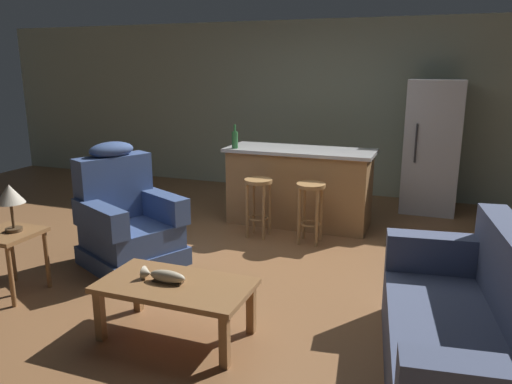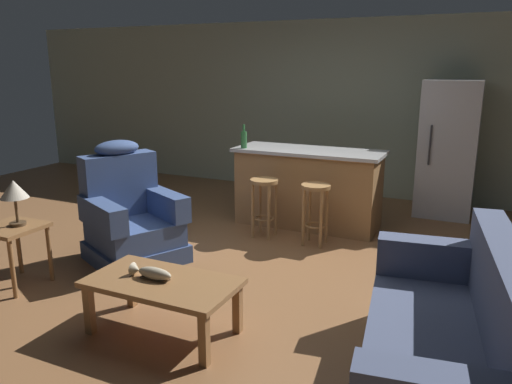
# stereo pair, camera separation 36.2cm
# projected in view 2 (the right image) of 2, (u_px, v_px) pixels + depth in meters

# --- Properties ---
(ground_plane) EXTENTS (12.00, 12.00, 0.00)m
(ground_plane) POSITION_uv_depth(u_px,v_px,m) (263.00, 262.00, 5.06)
(ground_plane) COLOR brown
(back_wall) EXTENTS (12.00, 0.05, 2.60)m
(back_wall) POSITION_uv_depth(u_px,v_px,m) (349.00, 109.00, 7.48)
(back_wall) COLOR #9EA88E
(back_wall) RESTS_ON ground_plane
(coffee_table) EXTENTS (1.10, 0.60, 0.42)m
(coffee_table) POSITION_uv_depth(u_px,v_px,m) (162.00, 287.00, 3.63)
(coffee_table) COLOR olive
(coffee_table) RESTS_ON ground_plane
(fish_figurine) EXTENTS (0.34, 0.10, 0.10)m
(fish_figurine) POSITION_uv_depth(u_px,v_px,m) (151.00, 273.00, 3.64)
(fish_figurine) COLOR #4C3823
(fish_figurine) RESTS_ON coffee_table
(couch) EXTENTS (1.09, 2.00, 0.94)m
(couch) POSITION_uv_depth(u_px,v_px,m) (451.00, 348.00, 2.89)
(couch) COLOR #4C5675
(couch) RESTS_ON ground_plane
(recliner_near_lamp) EXTENTS (1.12, 1.12, 1.20)m
(recliner_near_lamp) POSITION_uv_depth(u_px,v_px,m) (131.00, 219.00, 5.06)
(recliner_near_lamp) COLOR #384C7A
(recliner_near_lamp) RESTS_ON ground_plane
(end_table) EXTENTS (0.48, 0.48, 0.56)m
(end_table) POSITION_uv_depth(u_px,v_px,m) (13.00, 236.00, 4.42)
(end_table) COLOR olive
(end_table) RESTS_ON ground_plane
(table_lamp) EXTENTS (0.24, 0.24, 0.41)m
(table_lamp) POSITION_uv_depth(u_px,v_px,m) (14.00, 191.00, 4.33)
(table_lamp) COLOR #4C3823
(table_lamp) RESTS_ON end_table
(kitchen_island) EXTENTS (1.80, 0.70, 0.95)m
(kitchen_island) POSITION_uv_depth(u_px,v_px,m) (308.00, 187.00, 6.13)
(kitchen_island) COLOR #9E7042
(kitchen_island) RESTS_ON ground_plane
(bar_stool_left) EXTENTS (0.32, 0.32, 0.68)m
(bar_stool_left) POSITION_uv_depth(u_px,v_px,m) (264.00, 197.00, 5.70)
(bar_stool_left) COLOR #A87A47
(bar_stool_left) RESTS_ON ground_plane
(bar_stool_right) EXTENTS (0.32, 0.32, 0.68)m
(bar_stool_right) POSITION_uv_depth(u_px,v_px,m) (315.00, 203.00, 5.45)
(bar_stool_right) COLOR #A87A47
(bar_stool_right) RESTS_ON ground_plane
(refrigerator) EXTENTS (0.70, 0.69, 1.76)m
(refrigerator) POSITION_uv_depth(u_px,v_px,m) (448.00, 149.00, 6.47)
(refrigerator) COLOR #B7B7BC
(refrigerator) RESTS_ON ground_plane
(bottle_tall_green) EXTENTS (0.07, 0.07, 0.29)m
(bottle_tall_green) POSITION_uv_depth(u_px,v_px,m) (244.00, 139.00, 6.09)
(bottle_tall_green) COLOR #2D6B38
(bottle_tall_green) RESTS_ON kitchen_island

